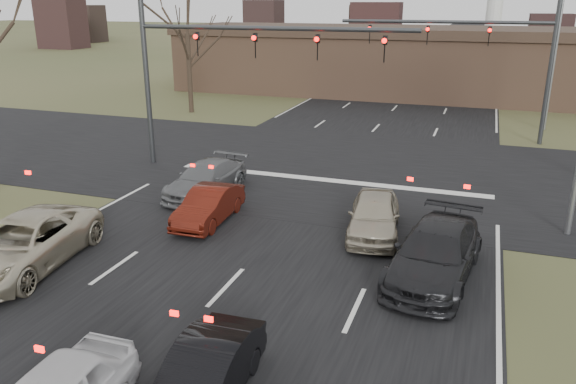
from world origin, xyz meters
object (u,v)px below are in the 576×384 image
object	(u,v)px
mast_arm_near	(211,55)
car_red_ahead	(209,205)
streetlight_right_far	(555,32)
car_charcoal_sedan	(435,253)
car_grey_ahead	(206,179)
building	(436,62)
mast_arm_far	(495,46)
car_silver_suv	(23,244)
car_black_hatch	(204,376)
car_silver_ahead	(374,215)

from	to	relation	value
mast_arm_near	car_red_ahead	bearing A→B (deg)	-65.67
streetlight_right_far	car_charcoal_sedan	bearing A→B (deg)	-100.96
car_charcoal_sedan	car_grey_ahead	xyz separation A→B (m)	(-9.15, 4.23, -0.08)
building	car_grey_ahead	world-z (taller)	building
mast_arm_far	car_grey_ahead	bearing A→B (deg)	-127.41
car_grey_ahead	mast_arm_near	bearing A→B (deg)	114.84
mast_arm_far	car_red_ahead	distance (m)	18.66
car_red_ahead	car_grey_ahead	bearing A→B (deg)	117.10
car_silver_suv	car_grey_ahead	size ratio (longest dim) A/B	1.19
car_black_hatch	car_silver_ahead	distance (m)	9.20
building	car_silver_suv	distance (m)	36.68
streetlight_right_far	car_red_ahead	xyz separation A→B (m)	(-11.89, -19.88, -4.99)
car_silver_suv	car_silver_ahead	size ratio (longest dim) A/B	1.31
building	mast_arm_near	size ratio (longest dim) A/B	3.50
building	streetlight_right_far	size ratio (longest dim) A/B	4.24
streetlight_right_far	car_grey_ahead	xyz separation A→B (m)	(-13.32, -17.32, -4.95)
car_charcoal_sedan	car_black_hatch	bearing A→B (deg)	-111.30
streetlight_right_far	car_silver_ahead	xyz separation A→B (m)	(-6.32, -19.13, -4.91)
building	mast_arm_far	size ratio (longest dim) A/B	3.81
car_charcoal_sedan	mast_arm_near	bearing A→B (deg)	150.92
mast_arm_far	car_silver_ahead	bearing A→B (deg)	-101.89
mast_arm_far	streetlight_right_far	world-z (taller)	streetlight_right_far
car_grey_ahead	car_silver_ahead	xyz separation A→B (m)	(7.00, -1.81, 0.04)
mast_arm_far	car_silver_suv	xyz separation A→B (m)	(-12.12, -20.76, -4.29)
car_black_hatch	car_charcoal_sedan	bearing A→B (deg)	59.11
mast_arm_near	car_black_hatch	size ratio (longest dim) A/B	3.38
car_charcoal_sedan	car_red_ahead	xyz separation A→B (m)	(-7.72, 1.67, -0.12)
building	car_charcoal_sedan	bearing A→B (deg)	-84.48
car_black_hatch	car_silver_ahead	bearing A→B (deg)	78.40
car_charcoal_sedan	mast_arm_far	bearing A→B (deg)	93.57
car_black_hatch	car_grey_ahead	xyz separation A→B (m)	(-5.57, 10.89, 0.05)
mast_arm_near	car_red_ahead	distance (m)	7.85
building	car_silver_suv	size ratio (longest dim) A/B	8.10
streetlight_right_far	car_grey_ahead	world-z (taller)	streetlight_right_far
car_black_hatch	car_grey_ahead	bearing A→B (deg)	114.43
mast_arm_near	car_silver_suv	bearing A→B (deg)	-93.77
mast_arm_far	car_red_ahead	xyz separation A→B (m)	(-8.76, -15.88, -4.42)
mast_arm_near	streetlight_right_far	world-z (taller)	streetlight_right_far
car_silver_suv	car_grey_ahead	distance (m)	7.69
car_silver_suv	car_charcoal_sedan	bearing A→B (deg)	8.91
building	car_charcoal_sedan	xyz separation A→B (m)	(3.15, -32.55, -1.94)
car_grey_ahead	car_silver_ahead	world-z (taller)	car_silver_ahead
car_grey_ahead	car_silver_ahead	bearing A→B (deg)	-10.00
streetlight_right_far	car_grey_ahead	bearing A→B (deg)	-127.57
building	car_silver_ahead	bearing A→B (deg)	-88.10
building	car_charcoal_sedan	world-z (taller)	building
car_grey_ahead	mast_arm_far	bearing A→B (deg)	57.09
mast_arm_far	building	bearing A→B (deg)	105.58
car_red_ahead	streetlight_right_far	bearing A→B (deg)	57.07
car_black_hatch	car_red_ahead	world-z (taller)	car_red_ahead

